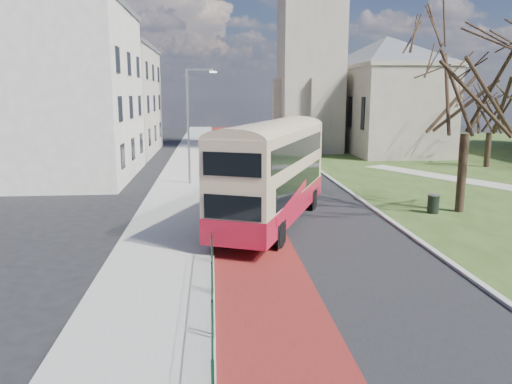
{
  "coord_description": "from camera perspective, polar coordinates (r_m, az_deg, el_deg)",
  "views": [
    {
      "loc": [
        -2.89,
        -17.29,
        6.4
      ],
      "look_at": [
        -0.91,
        4.91,
        2.0
      ],
      "focal_mm": 35.0,
      "sensor_mm": 36.0,
      "label": 1
    }
  ],
  "objects": [
    {
      "name": "streetlamp",
      "position": [
        35.37,
        -7.53,
        8.14
      ],
      "size": [
        2.13,
        0.18,
        8.0
      ],
      "color": "gray",
      "rests_on": "pavement_west"
    },
    {
      "name": "ground",
      "position": [
        18.66,
        4.18,
        -8.92
      ],
      "size": [
        160.0,
        160.0,
        0.0
      ],
      "primitive_type": "plane",
      "color": "black",
      "rests_on": "ground"
    },
    {
      "name": "street_block_near",
      "position": [
        40.83,
        -21.26,
        10.58
      ],
      "size": [
        10.3,
        14.3,
        13.0
      ],
      "color": "beige",
      "rests_on": "ground"
    },
    {
      "name": "road_carriageway",
      "position": [
        38.09,
        1.6,
        1.5
      ],
      "size": [
        9.0,
        120.0,
        0.01
      ],
      "primitive_type": "cube",
      "color": "black",
      "rests_on": "ground"
    },
    {
      "name": "pedestrian_railing",
      "position": [
        22.08,
        -5.08,
        -4.23
      ],
      "size": [
        0.07,
        24.0,
        1.12
      ],
      "color": "#0B321C",
      "rests_on": "ground"
    },
    {
      "name": "pavement_west",
      "position": [
        37.88,
        -8.22,
        1.42
      ],
      "size": [
        4.0,
        120.0,
        0.12
      ],
      "primitive_type": "cube",
      "color": "gray",
      "rests_on": "ground"
    },
    {
      "name": "bus",
      "position": [
        24.32,
        1.98,
        2.65
      ],
      "size": [
        6.97,
        11.89,
        4.91
      ],
      "rotation": [
        0.0,
        0.0,
        -0.39
      ],
      "color": "#AA0F26",
      "rests_on": "ground"
    },
    {
      "name": "kerb_west",
      "position": [
        37.82,
        -5.19,
        1.48
      ],
      "size": [
        0.25,
        120.0,
        0.13
      ],
      "primitive_type": "cube",
      "color": "#999993",
      "rests_on": "ground"
    },
    {
      "name": "bus_lane",
      "position": [
        37.87,
        -2.46,
        1.43
      ],
      "size": [
        3.4,
        120.0,
        0.01
      ],
      "primitive_type": "cube",
      "color": "#591414",
      "rests_on": "ground"
    },
    {
      "name": "winter_tree_near",
      "position": [
        28.97,
        23.3,
        12.75
      ],
      "size": [
        9.41,
        9.41,
        10.98
      ],
      "rotation": [
        0.0,
        0.0,
        0.32
      ],
      "color": "#302218",
      "rests_on": "grass_green"
    },
    {
      "name": "gothic_church",
      "position": [
        57.8,
        10.97,
        17.66
      ],
      "size": [
        16.38,
        18.0,
        40.0
      ],
      "color": "gray",
      "rests_on": "ground"
    },
    {
      "name": "litter_bin",
      "position": [
        28.6,
        19.6,
        -1.26
      ],
      "size": [
        0.68,
        0.68,
        1.04
      ],
      "rotation": [
        0.0,
        0.0,
        -0.05
      ],
      "color": "black",
      "rests_on": "grass_green"
    },
    {
      "name": "winter_tree_far",
      "position": [
        48.36,
        25.34,
        8.95
      ],
      "size": [
        6.79,
        6.79,
        7.78
      ],
      "rotation": [
        0.0,
        0.0,
        0.35
      ],
      "color": "#312418",
      "rests_on": "grass_green"
    },
    {
      "name": "street_block_far",
      "position": [
        56.4,
        -16.72,
        10.05
      ],
      "size": [
        10.3,
        16.3,
        11.5
      ],
      "color": "#B4AB98",
      "rests_on": "ground"
    },
    {
      "name": "kerb_east",
      "position": [
        40.8,
        7.7,
        2.13
      ],
      "size": [
        0.25,
        80.0,
        0.13
      ],
      "primitive_type": "cube",
      "color": "#999993",
      "rests_on": "ground"
    }
  ]
}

